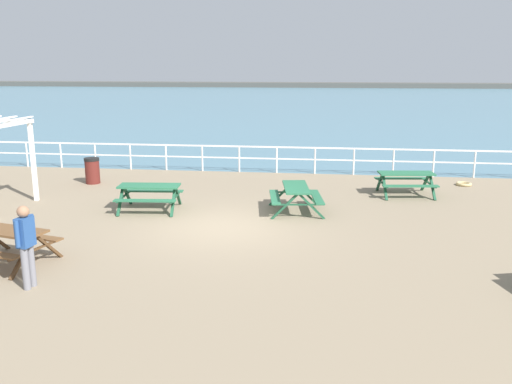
% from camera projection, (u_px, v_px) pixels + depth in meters
% --- Properties ---
extents(ground_plane, '(30.00, 24.00, 0.20)m').
position_uv_depth(ground_plane, '(222.00, 231.00, 14.68)').
color(ground_plane, gray).
extents(sea_band, '(142.00, 90.00, 0.01)m').
position_uv_depth(sea_band, '(304.00, 101.00, 65.61)').
color(sea_band, teal).
rests_on(sea_band, ground).
extents(distant_shoreline, '(142.00, 6.00, 1.80)m').
position_uv_depth(distant_shoreline, '(313.00, 87.00, 107.13)').
color(distant_shoreline, '#4C4C47').
rests_on(distant_shoreline, ground).
extents(seaward_railing, '(23.07, 0.07, 1.08)m').
position_uv_depth(seaward_railing, '(258.00, 155.00, 21.98)').
color(seaward_railing, white).
rests_on(seaward_railing, ground).
extents(picnic_table_near_left, '(1.97, 1.73, 0.80)m').
position_uv_depth(picnic_table_near_left, '(406.00, 178.00, 18.13)').
color(picnic_table_near_left, '#286B47').
rests_on(picnic_table_near_left, ground).
extents(picnic_table_mid_centre, '(1.76, 1.99, 0.80)m').
position_uv_depth(picnic_table_mid_centre, '(296.00, 193.00, 16.07)').
color(picnic_table_mid_centre, '#286B47').
rests_on(picnic_table_mid_centre, ground).
extents(picnic_table_far_left, '(1.93, 1.69, 0.80)m').
position_uv_depth(picnic_table_far_left, '(149.00, 191.00, 16.24)').
color(picnic_table_far_left, '#286B47').
rests_on(picnic_table_far_left, ground).
extents(picnic_table_far_right, '(2.11, 1.90, 0.80)m').
position_uv_depth(picnic_table_far_right, '(7.00, 238.00, 11.86)').
color(picnic_table_far_right, brown).
rests_on(picnic_table_far_right, ground).
extents(visitor, '(0.26, 0.53, 1.66)m').
position_uv_depth(visitor, '(26.00, 241.00, 10.47)').
color(visitor, slate).
rests_on(visitor, ground).
extents(litter_bin, '(0.55, 0.55, 0.95)m').
position_uv_depth(litter_bin, '(92.00, 171.00, 19.98)').
color(litter_bin, '#591E19').
rests_on(litter_bin, ground).
extents(rope_coil, '(0.55, 0.55, 0.11)m').
position_uv_depth(rope_coil, '(464.00, 184.00, 19.73)').
color(rope_coil, tan).
rests_on(rope_coil, ground).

